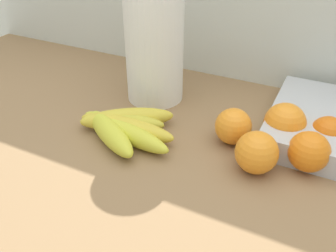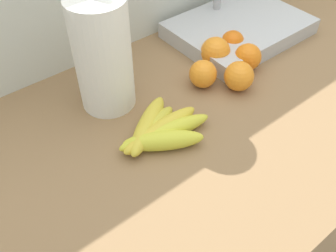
% 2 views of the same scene
% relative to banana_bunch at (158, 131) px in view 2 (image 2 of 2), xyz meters
% --- Properties ---
extents(ground_plane, '(6.00, 6.00, 0.00)m').
position_rel_banana_bunch_xyz_m(ground_plane, '(0.27, -0.01, -0.89)').
color(ground_plane, beige).
extents(counter, '(1.94, 0.73, 0.86)m').
position_rel_banana_bunch_xyz_m(counter, '(0.27, -0.01, -0.45)').
color(counter, olive).
rests_on(counter, ground).
extents(wall_back, '(2.34, 0.06, 1.30)m').
position_rel_banana_bunch_xyz_m(wall_back, '(0.27, 0.38, -0.24)').
color(wall_back, silver).
rests_on(wall_back, ground).
extents(banana_bunch, '(0.22, 0.19, 0.04)m').
position_rel_banana_bunch_xyz_m(banana_bunch, '(0.00, 0.00, 0.00)').
color(banana_bunch, gold).
rests_on(banana_bunch, counter).
extents(orange_back_right, '(0.07, 0.07, 0.07)m').
position_rel_banana_bunch_xyz_m(orange_back_right, '(0.34, 0.06, 0.02)').
color(orange_back_right, orange).
rests_on(orange_back_right, counter).
extents(orange_right, '(0.07, 0.07, 0.07)m').
position_rel_banana_bunch_xyz_m(orange_right, '(0.37, 0.14, 0.01)').
color(orange_right, orange).
rests_on(orange_right, counter).
extents(orange_front, '(0.07, 0.07, 0.07)m').
position_rel_banana_bunch_xyz_m(orange_front, '(0.20, 0.08, 0.01)').
color(orange_front, orange).
rests_on(orange_front, counter).
extents(orange_far_right, '(0.08, 0.08, 0.08)m').
position_rel_banana_bunch_xyz_m(orange_far_right, '(0.26, 0.01, 0.02)').
color(orange_far_right, orange).
rests_on(orange_far_right, counter).
extents(orange_back_left, '(0.08, 0.08, 0.08)m').
position_rel_banana_bunch_xyz_m(orange_back_left, '(0.29, 0.12, 0.02)').
color(orange_back_left, orange).
rests_on(orange_back_left, counter).
extents(paper_towel_roll, '(0.13, 0.13, 0.30)m').
position_rel_banana_bunch_xyz_m(paper_towel_roll, '(-0.02, 0.17, 0.11)').
color(paper_towel_roll, white).
rests_on(paper_towel_roll, counter).
extents(sink_basin, '(0.39, 0.29, 0.23)m').
position_rel_banana_bunch_xyz_m(sink_basin, '(0.45, 0.19, 0.00)').
color(sink_basin, '#B7BABF').
rests_on(sink_basin, counter).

